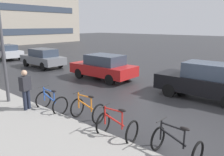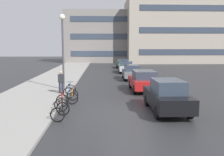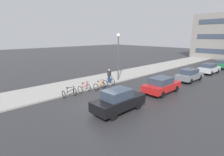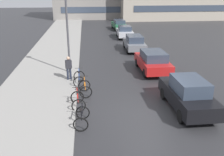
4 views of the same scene
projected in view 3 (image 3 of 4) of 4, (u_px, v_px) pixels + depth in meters
name	position (u px, v px, depth m)	size (l,w,h in m)	color
ground_plane	(98.00, 104.00, 14.44)	(140.00, 140.00, 0.00)	#28282B
sidewalk_kerb	(126.00, 74.00, 25.31)	(4.80, 60.00, 0.14)	gray
bicycle_nearest	(69.00, 93.00, 16.18)	(0.77, 1.21, 0.94)	black
bicycle_second	(84.00, 88.00, 17.52)	(0.82, 1.17, 1.00)	black
bicycle_third	(99.00, 86.00, 18.36)	(0.81, 1.15, 1.00)	black
bicycle_farthest	(109.00, 82.00, 19.73)	(0.76, 1.18, 0.98)	black
car_black	(118.00, 101.00, 12.95)	(1.80, 4.29, 1.71)	black
car_red	(162.00, 85.00, 17.20)	(1.96, 4.28, 1.57)	#AD1919
car_grey	(189.00, 75.00, 21.70)	(1.85, 4.28, 1.52)	slate
car_silver	(209.00, 68.00, 26.05)	(1.95, 4.13, 1.48)	#B2B5BA
car_green	(223.00, 64.00, 30.20)	(1.90, 4.45, 1.44)	#1E6038
pedestrian	(109.00, 75.00, 20.51)	(0.45, 0.33, 1.72)	#1E2333
streetlamp	(118.00, 49.00, 20.84)	(0.43, 0.43, 5.76)	#424247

